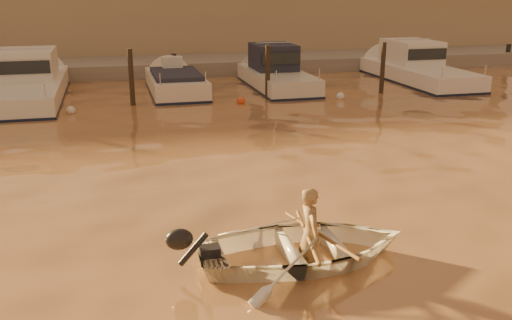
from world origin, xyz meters
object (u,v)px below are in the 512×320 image
object	(u,v)px
moored_boat_4	(277,73)
waterfront_building	(123,17)
person	(310,234)
moored_boat_2	(25,82)
dinghy	(304,247)
moored_boat_5	(418,67)
moored_boat_3	(176,87)

from	to	relation	value
moored_boat_4	waterfront_building	bearing A→B (deg)	117.87
person	moored_boat_2	distance (m)	16.25
dinghy	moored_boat_5	xyz separation A→B (m)	(10.54, 15.13, 0.40)
moored_boat_4	moored_boat_5	world-z (taller)	same
moored_boat_3	moored_boat_4	size ratio (longest dim) A/B	0.90
dinghy	person	world-z (taller)	person
person	moored_boat_2	bearing A→B (deg)	21.61
person	waterfront_building	world-z (taller)	waterfront_building
moored_boat_2	moored_boat_5	distance (m)	16.36
moored_boat_4	moored_boat_3	bearing A→B (deg)	180.00
moored_boat_2	waterfront_building	bearing A→B (deg)	69.92
moored_boat_4	moored_boat_5	size ratio (longest dim) A/B	0.82
dinghy	moored_boat_2	bearing A→B (deg)	21.28
moored_boat_3	waterfront_building	xyz separation A→B (m)	(-1.59, 11.00, 2.17)
moored_boat_4	waterfront_building	size ratio (longest dim) A/B	0.14
dinghy	moored_boat_3	xyz separation A→B (m)	(-0.21, 15.13, 0.00)
moored_boat_2	moored_boat_5	world-z (taller)	same
person	moored_boat_5	bearing A→B (deg)	-34.37
person	moored_boat_3	xyz separation A→B (m)	(-0.31, 15.13, -0.22)
dinghy	waterfront_building	xyz separation A→B (m)	(-1.80, 26.13, 2.18)
moored_boat_3	moored_boat_4	bearing A→B (deg)	0.00
person	waterfront_building	distance (m)	26.28
person	waterfront_building	size ratio (longest dim) A/B	0.03
waterfront_building	person	bearing A→B (deg)	-85.83
dinghy	person	distance (m)	0.24
dinghy	moored_boat_5	distance (m)	18.45
moored_boat_4	dinghy	bearing A→B (deg)	-104.85
moored_boat_2	waterfront_building	size ratio (longest dim) A/B	0.19
moored_boat_3	waterfront_building	distance (m)	11.33
person	moored_boat_5	size ratio (longest dim) A/B	0.19
moored_boat_4	moored_boat_5	xyz separation A→B (m)	(6.53, 0.00, 0.00)
moored_boat_2	moored_boat_4	xyz separation A→B (m)	(9.84, 0.00, 0.00)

